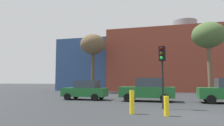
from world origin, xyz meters
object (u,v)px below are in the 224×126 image
object	(u,v)px
parked_car_1	(148,90)
bollard_yellow_1	(166,106)
bare_tree_0	(208,36)
bollard_yellow_0	(132,102)
traffic_light_island	(162,62)
bare_tree_1	(93,45)
parked_car_0	(85,90)

from	to	relation	value
parked_car_1	bollard_yellow_1	bearing A→B (deg)	102.41
bare_tree_0	bollard_yellow_0	size ratio (longest dim) A/B	6.45
traffic_light_island	bollard_yellow_0	xyz separation A→B (m)	(-1.47, -2.32, -2.18)
bare_tree_0	bare_tree_1	distance (m)	15.62
bare_tree_0	parked_car_0	bearing A→B (deg)	-153.84
parked_car_0	parked_car_1	xyz separation A→B (m)	(5.53, 0.00, 0.11)
traffic_light_island	bollard_yellow_0	size ratio (longest dim) A/B	3.16
bare_tree_0	bollard_yellow_1	distance (m)	14.45
parked_car_0	parked_car_1	world-z (taller)	parked_car_1
parked_car_0	traffic_light_island	world-z (taller)	traffic_light_island
bare_tree_0	bollard_yellow_1	bearing A→B (deg)	-108.29
traffic_light_island	bollard_yellow_0	world-z (taller)	traffic_light_island
traffic_light_island	bollard_yellow_0	distance (m)	3.50
traffic_light_island	parked_car_0	bearing A→B (deg)	-109.49
bare_tree_1	bollard_yellow_0	distance (m)	20.79
parked_car_1	bollard_yellow_0	size ratio (longest dim) A/B	3.69
parked_car_0	bare_tree_0	bearing A→B (deg)	-153.84
bare_tree_1	bollard_yellow_1	world-z (taller)	bare_tree_1
parked_car_1	traffic_light_island	world-z (taller)	traffic_light_island
parked_car_0	bare_tree_1	size ratio (longest dim) A/B	0.46
bollard_yellow_1	traffic_light_island	bearing A→B (deg)	95.19
parked_car_0	bare_tree_0	distance (m)	13.64
bollard_yellow_0	parked_car_0	bearing A→B (deg)	128.15
traffic_light_island	bare_tree_1	xyz separation A→B (m)	(-10.27, 15.44, 4.11)
parked_car_0	parked_car_1	distance (m)	5.53
bollard_yellow_1	bollard_yellow_0	bearing A→B (deg)	173.45
parked_car_0	bollard_yellow_0	distance (m)	8.73
traffic_light_island	bare_tree_1	distance (m)	18.99
parked_car_1	bollard_yellow_1	distance (m)	7.24
parked_car_1	parked_car_0	bearing A→B (deg)	0.00
bare_tree_1	bollard_yellow_0	world-z (taller)	bare_tree_1
parked_car_1	bare_tree_0	bearing A→B (deg)	-135.97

